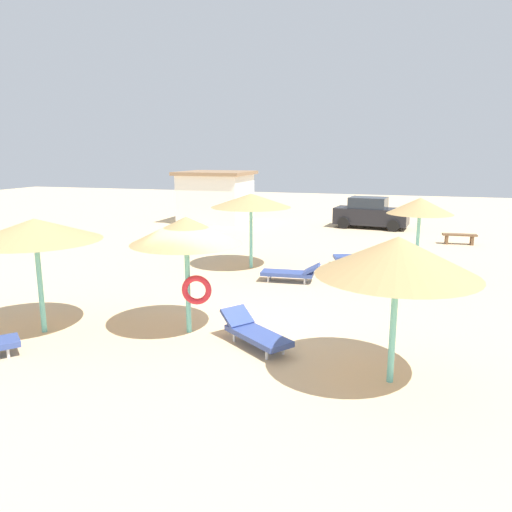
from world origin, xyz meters
name	(u,v)px	position (x,y,z in m)	size (l,w,h in m)	color
ground_plane	(220,330)	(0.00, 0.00, 0.00)	(80.00, 80.00, 0.00)	#DBBA8C
parasol_0	(35,230)	(-3.93, -1.32, 2.44)	(2.96, 2.96, 2.70)	#6BC6BC
parasol_1	(251,201)	(-1.22, 6.38, 2.47)	(2.88, 2.88, 2.73)	#6BC6BC
parasol_2	(186,232)	(-0.64, -0.33, 2.40)	(2.57, 2.57, 2.74)	#6BC6BC
parasol_3	(420,206)	(4.58, 7.22, 2.36)	(2.23, 2.23, 2.66)	#6BC6BC
parasol_5	(397,257)	(3.99, -1.57, 2.37)	(2.90, 2.90, 2.73)	#6BC6BC
lounger_1	(291,273)	(0.66, 4.82, 0.31)	(1.95, 0.78, 0.64)	#33478C
lounger_2	(254,332)	(1.08, -0.68, 0.31)	(1.91, 1.65, 0.68)	#33478C
lounger_3	(360,256)	(2.58, 8.08, 0.31)	(2.01, 1.18, 0.66)	#33478C
bench_0	(459,237)	(6.59, 13.59, 0.35)	(1.52, 0.48, 0.49)	brown
parked_car	(371,213)	(2.29, 17.55, 0.82)	(4.17, 2.35, 1.72)	black
beach_cabana	(216,196)	(-6.89, 17.32, 1.55)	(4.12, 4.05, 3.05)	white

